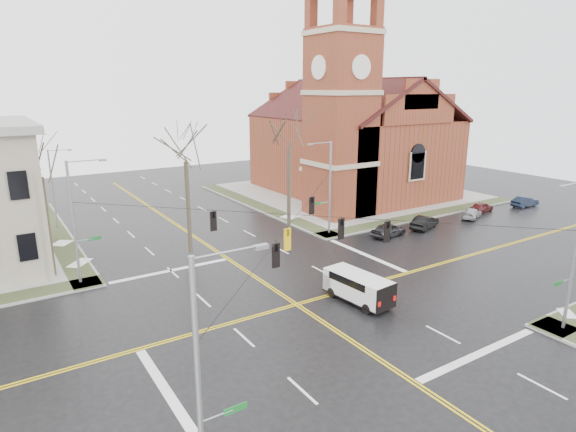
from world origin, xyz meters
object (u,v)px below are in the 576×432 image
signal_pole_se (574,252)px  parked_car_c (472,213)px  church (349,131)px  signal_pole_nw (76,219)px  signal_pole_sw (203,377)px  parked_car_e (525,202)px  parked_car_d (481,207)px  tree_ne (289,140)px  tree_nw_near (185,156)px  cargo_van (356,285)px  streetlight_north_b (33,161)px  streetlight_north_a (54,186)px  signal_pole_ne (329,185)px  tree_nw_far (40,170)px  parked_car_a (388,230)px  parked_car_b (425,222)px

signal_pole_se → parked_car_c: signal_pole_se is taller
church → signal_pole_nw: size_ratio=3.06×
signal_pole_sw → parked_car_e: size_ratio=2.38×
parked_car_d → tree_ne: 25.66m
parked_car_d → parked_car_e: (6.75, -1.17, 0.01)m
tree_nw_near → cargo_van: bearing=-68.6°
signal_pole_se → streetlight_north_b: 63.43m
parked_car_c → tree_ne: (-20.59, 5.46, 8.75)m
streetlight_north_a → signal_pole_nw: bearing=-92.3°
signal_pole_ne → tree_nw_far: tree_nw_far is taller
streetlight_north_a → tree_nw_far: bearing=-99.3°
streetlight_north_a → parked_car_a: streetlight_north_a is taller
signal_pole_nw → tree_nw_far: 4.47m
parked_car_a → tree_nw_near: (-18.09, 5.58, 7.91)m
parked_car_d → tree_ne: (-23.74, 4.41, 8.68)m
signal_pole_ne → signal_pole_sw: 32.28m
church → signal_pole_nw: 38.61m
parked_car_a → parked_car_c: parked_car_a is taller
signal_pole_sw → tree_ne: (19.25, 24.79, 4.34)m
signal_pole_nw → parked_car_b: bearing=-6.5°
parked_car_b → signal_pole_ne: bearing=50.7°
signal_pole_se → parked_car_e: bearing=35.3°
parked_car_d → parked_car_c: bearing=98.9°
streetlight_north_b → parked_car_e: bearing=-39.4°
streetlight_north_b → parked_car_a: (26.59, -40.17, -3.80)m
parked_car_d → tree_nw_near: bearing=72.9°
parked_car_c → tree_nw_far: tree_nw_far is taller
signal_pole_sw → tree_nw_far: bearing=93.6°
streetlight_north_b → parked_car_e: 63.61m
signal_pole_sw → streetlight_north_a: size_ratio=1.12×
signal_pole_nw → tree_nw_far: (-1.61, 2.55, 3.30)m
parked_car_b → parked_car_e: bearing=-108.6°
cargo_van → parked_car_c: size_ratio=1.39×
streetlight_north_a → parked_car_b: 37.71m
church → tree_ne: bearing=-145.7°
signal_pole_sw → parked_car_b: (32.28, 19.30, -4.27)m
signal_pole_sw → tree_nw_near: bearing=69.8°
church → parked_car_c: 19.07m
church → signal_pole_nw: church is taller
signal_pole_nw → parked_car_e: (49.74, -3.80, -4.33)m
cargo_van → parked_car_d: (27.94, 10.50, -0.52)m
signal_pole_nw → parked_car_d: 43.29m
cargo_van → streetlight_north_a: bearing=110.2°
signal_pole_nw → tree_ne: tree_ne is taller
cargo_van → parked_car_b: 19.64m
signal_pole_se → tree_nw_far: (-24.26, 25.55, 3.30)m
signal_pole_se → tree_nw_near: (-13.48, 24.91, 3.63)m
signal_pole_nw → parked_car_c: signal_pole_nw is taller
tree_nw_near → signal_pole_sw: bearing=-110.2°
parked_car_a → tree_ne: size_ratio=0.31×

